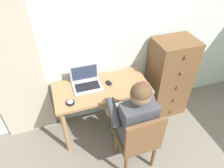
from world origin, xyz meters
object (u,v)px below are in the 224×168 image
desk (102,95)px  desk_clock (70,103)px  chair (139,139)px  computer_mouse (109,83)px  person_seated (133,115)px  laptop (86,82)px  dresser (169,78)px  coffee_mug (144,86)px

desk → desk_clock: 0.45m
chair → computer_mouse: 0.75m
chair → person_seated: size_ratio=0.73×
person_seated → laptop: bearing=123.4°
laptop → chair: bearing=-63.3°
computer_mouse → dresser: bearing=-11.3°
desk_clock → coffee_mug: 0.86m
laptop → desk_clock: size_ratio=3.80×
person_seated → coffee_mug: 0.40m
desk → computer_mouse: 0.18m
desk → dresser: 1.00m
person_seated → computer_mouse: person_seated is taller
person_seated → coffee_mug: bearing=47.8°
laptop → computer_mouse: 0.27m
dresser → chair: dresser is taller
chair → laptop: laptop is taller
desk → laptop: (-0.16, 0.10, 0.18)m
desk → chair: (0.22, -0.65, -0.14)m
desk → person_seated: person_seated is taller
computer_mouse → desk_clock: 0.54m
chair → computer_mouse: size_ratio=8.67×
computer_mouse → coffee_mug: 0.43m
desk → dresser: size_ratio=0.98×
chair → person_seated: (-0.00, 0.18, 0.18)m
dresser → desk_clock: 1.42m
person_seated → laptop: size_ratio=3.46×
desk → laptop: size_ratio=3.33×
desk → desk_clock: (-0.40, -0.16, 0.14)m
laptop → dresser: bearing=-0.9°
chair → laptop: bearing=116.7°
chair → laptop: (-0.38, 0.75, 0.31)m
desk_clock → computer_mouse: bearing=21.2°
desk → coffee_mug: 0.53m
chair → person_seated: person_seated is taller
dresser → coffee_mug: (-0.53, -0.27, 0.21)m
computer_mouse → coffee_mug: size_ratio=0.83×
coffee_mug → laptop: bearing=155.2°
desk → laptop: laptop is taller
laptop → coffee_mug: laptop is taller
desk → computer_mouse: (0.10, 0.03, 0.14)m
laptop → computer_mouse: laptop is taller
dresser → desk_clock: size_ratio=12.89×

